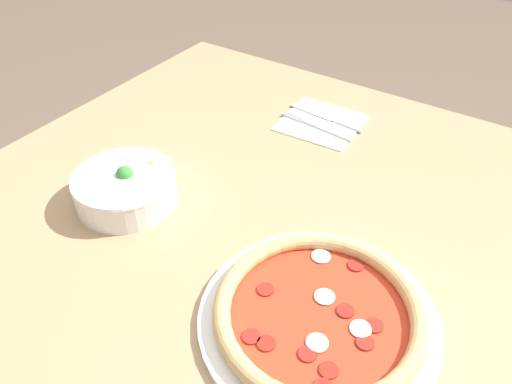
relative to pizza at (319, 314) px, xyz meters
The scene contains 6 objects.
dining_table 0.30m from the pizza, 59.77° to the left, with size 1.15×1.08×0.75m.
pizza is the anchor object (origin of this frame).
bowl 0.43m from the pizza, 83.98° to the left, with size 0.19×0.19×0.08m.
napkin 0.56m from the pizza, 27.23° to the left, with size 0.18×0.18×0.00m.
fork 0.53m from the pizza, 28.33° to the left, with size 0.03×0.19×0.00m.
knife 0.57m from the pizza, 25.53° to the left, with size 0.03×0.19×0.01m.
Camera 1 is at (-0.56, -0.41, 1.36)m, focal length 35.00 mm.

